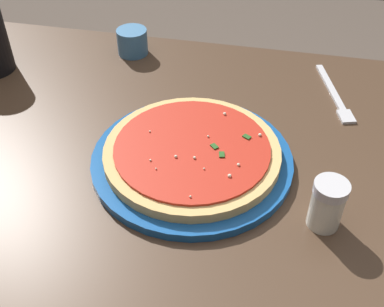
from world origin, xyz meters
The scene contains 6 objects.
restaurant_table centered at (0.00, 0.00, 0.61)m, with size 1.13×0.69×0.76m.
serving_plate centered at (0.02, 0.04, 0.77)m, with size 0.31×0.31×0.01m, color #195199.
pizza centered at (0.02, 0.04, 0.79)m, with size 0.27×0.27×0.02m.
cup_small_sauce centered at (0.21, -0.27, 0.79)m, with size 0.06×0.06×0.05m, color teal.
fork centered at (-0.20, -0.19, 0.76)m, with size 0.07×0.18×0.00m.
parmesan_shaker centered at (-0.18, 0.12, 0.80)m, with size 0.05×0.05×0.07m.
Camera 1 is at (-0.09, 0.57, 1.26)m, focal length 44.74 mm.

